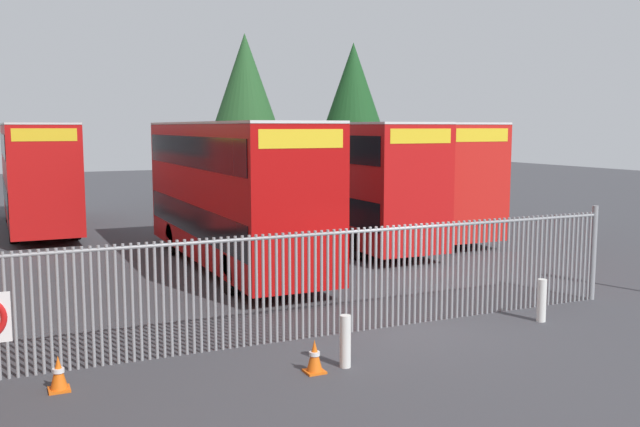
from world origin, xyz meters
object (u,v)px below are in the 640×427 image
double_decker_bus_behind_fence_right (340,177)px  bollard_center_front (542,300)px  double_decker_bus_behind_fence_left (398,173)px  traffic_cone_by_gate (314,357)px  double_decker_bus_near_gate (231,188)px  double_decker_bus_far_back (37,172)px  bollard_near_left (345,341)px  traffic_cone_mid_forecourt (59,374)px

double_decker_bus_behind_fence_right → bollard_center_front: bearing=-94.0°
double_decker_bus_behind_fence_left → double_decker_bus_behind_fence_right: size_ratio=1.00×
double_decker_bus_behind_fence_left → traffic_cone_by_gate: (-9.96, -13.76, -2.13)m
double_decker_bus_near_gate → double_decker_bus_far_back: 12.09m
double_decker_bus_behind_fence_left → bollard_near_left: size_ratio=11.38×
double_decker_bus_far_back → traffic_cone_mid_forecourt: double_decker_bus_far_back is taller
bollard_center_front → bollard_near_left: bearing=-170.9°
double_decker_bus_behind_fence_right → traffic_cone_mid_forecourt: 15.97m
double_decker_bus_behind_fence_right → bollard_center_front: 11.80m
double_decker_bus_behind_fence_right → double_decker_bus_behind_fence_left: bearing=21.4°
double_decker_bus_behind_fence_right → double_decker_bus_far_back: bearing=140.6°
bollard_near_left → traffic_cone_by_gate: bearing=-177.2°
double_decker_bus_behind_fence_left → traffic_cone_by_gate: size_ratio=18.32×
double_decker_bus_near_gate → double_decker_bus_behind_fence_left: bearing=26.5°
bollard_near_left → traffic_cone_mid_forecourt: size_ratio=1.61×
double_decker_bus_far_back → bollard_center_front: size_ratio=11.38×
double_decker_bus_near_gate → traffic_cone_mid_forecourt: size_ratio=18.32×
double_decker_bus_far_back → bollard_near_left: bearing=-79.4°
bollard_near_left → traffic_cone_by_gate: bollard_near_left is taller
double_decker_bus_behind_fence_right → traffic_cone_by_gate: 14.34m
bollard_near_left → double_decker_bus_behind_fence_right: bearing=63.9°
double_decker_bus_near_gate → traffic_cone_by_gate: size_ratio=18.32×
double_decker_bus_near_gate → double_decker_bus_behind_fence_left: 9.36m
traffic_cone_mid_forecourt → bollard_near_left: bearing=-11.2°
double_decker_bus_behind_fence_left → double_decker_bus_far_back: size_ratio=1.00×
double_decker_bus_near_gate → bollard_near_left: size_ratio=11.38×
double_decker_bus_far_back → traffic_cone_by_gate: double_decker_bus_far_back is taller
bollard_center_front → traffic_cone_by_gate: (-5.90, -0.88, -0.19)m
double_decker_bus_behind_fence_right → bollard_near_left: (-6.10, -12.46, -1.95)m
double_decker_bus_far_back → double_decker_bus_near_gate: bearing=-66.4°
double_decker_bus_near_gate → bollard_near_left: (-0.96, -9.55, -1.95)m
bollard_center_front → traffic_cone_mid_forecourt: (-10.03, 0.10, -0.19)m
double_decker_bus_behind_fence_right → traffic_cone_by_gate: bearing=-118.3°
double_decker_bus_near_gate → double_decker_bus_behind_fence_right: size_ratio=1.00×
double_decker_bus_near_gate → bollard_near_left: 9.80m
bollard_center_front → traffic_cone_mid_forecourt: 10.03m
double_decker_bus_near_gate → bollard_center_front: 9.91m
traffic_cone_mid_forecourt → double_decker_bus_far_back: bearing=87.4°
double_decker_bus_far_back → bollard_center_front: 21.89m
bollard_near_left → traffic_cone_mid_forecourt: (-4.75, 0.94, -0.19)m
double_decker_bus_behind_fence_right → double_decker_bus_far_back: same height
double_decker_bus_behind_fence_left → double_decker_bus_behind_fence_right: bearing=-158.6°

